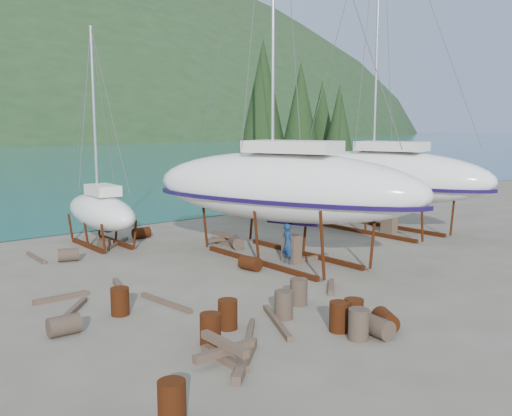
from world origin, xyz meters
TOP-DOWN VIEW (x-y plane):
  - ground at (0.00, 0.00)m, footprint 600.00×600.00m
  - cypress_near_right at (12.50, 12.00)m, footprint 3.60×3.60m
  - cypress_mid_right at (14.00, 10.00)m, footprint 3.06×3.06m
  - cypress_back_left at (11.00, 14.00)m, footprint 4.14×4.14m
  - cypress_far_right at (15.50, 13.00)m, footprint 3.24×3.24m
  - large_sailboat_near at (3.09, 3.18)m, footprint 8.10×13.53m
  - large_sailboat_far at (11.95, 4.81)m, footprint 6.88×12.70m
  - small_sailboat_shore at (-1.84, 11.04)m, footprint 2.34×6.70m
  - worker at (2.85, 2.54)m, footprint 0.43×0.65m
  - drum_0 at (-7.92, -5.85)m, footprint 0.58×0.58m
  - drum_1 at (-1.00, -5.45)m, footprint 0.67×0.94m
  - drum_3 at (-0.98, -4.55)m, footprint 0.58×0.58m
  - drum_4 at (0.56, 11.50)m, footprint 0.90×0.60m
  - drum_5 at (-1.57, -5.24)m, footprint 0.58×0.58m
  - drum_6 at (0.86, 2.65)m, footprint 0.72×0.97m
  - drum_8 at (-5.80, 0.88)m, footprint 0.58×0.58m
  - drum_9 at (-4.36, 8.90)m, footprint 1.03×0.85m
  - drum_10 at (-1.51, -4.47)m, footprint 0.58×0.58m
  - drum_11 at (2.94, 6.35)m, footprint 0.87×1.04m
  - drum_12 at (-0.37, -5.23)m, footprint 0.96×1.05m
  - drum_13 at (-3.89, -2.26)m, footprint 0.58×0.58m
  - drum_14 at (-4.99, -2.96)m, footprint 0.58×0.58m
  - drum_15 at (-7.82, 0.27)m, footprint 0.91×0.63m
  - drum_16 at (-2.02, -2.63)m, footprint 0.58×0.58m
  - drum_17 at (-0.72, -1.92)m, footprint 0.58×0.58m
  - timber_0 at (-5.36, 10.21)m, footprint 0.19×2.37m
  - timber_1 at (4.12, 2.27)m, footprint 1.71×0.24m
  - timber_3 at (-3.93, -3.32)m, footprint 1.96×2.10m
  - timber_4 at (-6.70, 3.58)m, footprint 1.87×0.18m
  - timber_5 at (-2.55, -2.91)m, footprint 1.45×2.67m
  - timber_7 at (1.44, -1.37)m, footprint 1.36×1.26m
  - timber_8 at (-4.60, 3.44)m, footprint 0.78×2.01m
  - timber_9 at (-1.21, 10.71)m, footprint 2.06×1.93m
  - timber_11 at (-4.18, 0.86)m, footprint 0.47×2.65m
  - timber_12 at (-6.88, 2.00)m, footprint 1.65×1.90m
  - timber_16 at (-5.05, -4.56)m, footprint 2.00×1.84m
  - timber_pile_fore at (-5.39, -4.15)m, footprint 1.80×1.80m
  - timber_pile_aft at (2.98, 7.53)m, footprint 1.80×1.80m

SIDE VIEW (x-z plane):
  - ground at x=0.00m, z-range 0.00..0.00m
  - timber_0 at x=-5.36m, z-range 0.00..0.14m
  - timber_3 at x=-3.93m, z-range 0.00..0.15m
  - timber_9 at x=-1.21m, z-range 0.00..0.15m
  - timber_11 at x=-4.18m, z-range 0.00..0.15m
  - timber_5 at x=-2.55m, z-range 0.00..0.16m
  - timber_12 at x=-6.88m, z-range 0.00..0.17m
  - timber_4 at x=-6.70m, z-range 0.00..0.17m
  - timber_7 at x=1.44m, z-range 0.00..0.17m
  - timber_8 at x=-4.60m, z-range 0.00..0.19m
  - timber_1 at x=4.12m, z-range 0.00..0.19m
  - timber_16 at x=-5.05m, z-range 0.00..0.23m
  - drum_1 at x=-1.00m, z-range 0.00..0.58m
  - drum_4 at x=0.56m, z-range 0.00..0.58m
  - drum_6 at x=0.86m, z-range 0.00..0.58m
  - drum_9 at x=-4.36m, z-range 0.00..0.58m
  - drum_11 at x=2.94m, z-range 0.00..0.58m
  - drum_12 at x=-0.37m, z-range 0.00..0.58m
  - drum_15 at x=-7.82m, z-range 0.00..0.58m
  - timber_pile_fore at x=-5.39m, z-range 0.00..0.60m
  - timber_pile_aft at x=2.98m, z-range 0.00..0.60m
  - drum_0 at x=-7.92m, z-range 0.00..0.88m
  - drum_3 at x=-0.98m, z-range 0.00..0.88m
  - drum_5 at x=-1.57m, z-range 0.00..0.88m
  - drum_8 at x=-5.80m, z-range 0.00..0.88m
  - drum_10 at x=-1.51m, z-range 0.00..0.88m
  - drum_13 at x=-3.89m, z-range 0.00..0.88m
  - drum_14 at x=-4.99m, z-range 0.00..0.88m
  - drum_16 at x=-2.02m, z-range 0.00..0.88m
  - drum_17 at x=-0.72m, z-range 0.00..0.88m
  - worker at x=2.85m, z-range 0.00..1.77m
  - small_sailboat_shore at x=-1.84m, z-range -3.55..7.05m
  - large_sailboat_far at x=11.95m, z-range -6.49..12.78m
  - large_sailboat_near at x=3.09m, z-range -6.96..13.55m
  - cypress_mid_right at x=14.00m, z-range 0.67..9.17m
  - cypress_far_right at x=15.50m, z-range 0.71..9.71m
  - cypress_near_right at x=12.50m, z-range 0.79..10.79m
  - cypress_back_left at x=11.00m, z-range 0.91..12.41m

